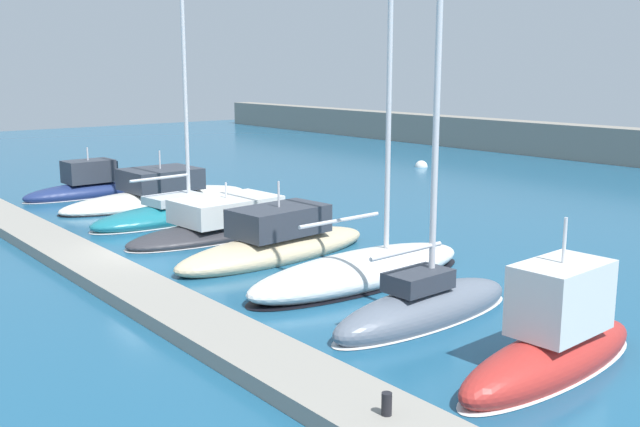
{
  "coord_description": "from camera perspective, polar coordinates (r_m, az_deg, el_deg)",
  "views": [
    {
      "loc": [
        23.66,
        -10.93,
        6.76
      ],
      "look_at": [
        3.59,
        5.0,
        1.66
      ],
      "focal_mm": 41.25,
      "sensor_mm": 36.0,
      "label": 1
    }
  ],
  "objects": [
    {
      "name": "ground_plane",
      "position": [
        26.93,
        -13.23,
        -3.59
      ],
      "size": [
        120.0,
        120.0,
        0.0
      ],
      "primitive_type": "plane",
      "color": "#1E567A"
    },
    {
      "name": "dock_pier",
      "position": [
        26.1,
        -17.36,
        -3.82
      ],
      "size": [
        35.09,
        1.98,
        0.4
      ],
      "primitive_type": "cube",
      "color": "gray",
      "rests_on": "ground_plane"
    },
    {
      "name": "motorboat_navy_nearest",
      "position": [
        41.2,
        -17.4,
        1.95
      ],
      "size": [
        2.41,
        7.29,
        2.92
      ],
      "rotation": [
        0.0,
        0.0,
        1.61
      ],
      "color": "navy",
      "rests_on": "ground_plane"
    },
    {
      "name": "motorboat_ivory_second",
      "position": [
        38.04,
        -12.36,
        1.33
      ],
      "size": [
        3.76,
        10.46,
        3.1
      ],
      "rotation": [
        0.0,
        0.0,
        1.61
      ],
      "color": "silver",
      "rests_on": "ground_plane"
    },
    {
      "name": "sailboat_teal_third",
      "position": [
        33.73,
        -11.08,
        0.17
      ],
      "size": [
        3.58,
        8.67,
        16.75
      ],
      "rotation": [
        0.0,
        0.0,
        1.67
      ],
      "color": "#19707F",
      "rests_on": "ground_plane"
    },
    {
      "name": "motorboat_charcoal_fourth",
      "position": [
        30.57,
        -7.16,
        -0.82
      ],
      "size": [
        3.69,
        9.44,
        2.44
      ],
      "rotation": [
        0.0,
        0.0,
        1.64
      ],
      "color": "#2D2D33",
      "rests_on": "ground_plane"
    },
    {
      "name": "motorboat_sand_fifth",
      "position": [
        26.73,
        -3.35,
        -2.3
      ],
      "size": [
        3.33,
        8.76,
        3.1
      ],
      "rotation": [
        0.0,
        0.0,
        1.67
      ],
      "color": "beige",
      "rests_on": "ground_plane"
    },
    {
      "name": "sailboat_white_sixth",
      "position": [
        23.67,
        3.22,
        -4.23
      ],
      "size": [
        2.95,
        8.96,
        17.79
      ],
      "rotation": [
        0.0,
        0.0,
        1.61
      ],
      "color": "white",
      "rests_on": "ground_plane"
    },
    {
      "name": "sailboat_slate_seventh",
      "position": [
        20.31,
        8.13,
        -7.07
      ],
      "size": [
        2.06,
        6.75,
        12.72
      ],
      "rotation": [
        0.0,
        0.0,
        1.61
      ],
      "color": "slate",
      "rests_on": "ground_plane"
    },
    {
      "name": "motorboat_red_eighth",
      "position": [
        17.6,
        17.72,
        -9.5
      ],
      "size": [
        2.0,
        6.55,
        3.9
      ],
      "rotation": [
        0.0,
        0.0,
        1.63
      ],
      "color": "#B72D28",
      "rests_on": "ground_plane"
    },
    {
      "name": "mooring_buoy_white",
      "position": [
        51.55,
        7.86,
        3.61
      ],
      "size": [
        0.88,
        0.88,
        0.88
      ],
      "primitive_type": "sphere",
      "color": "white",
      "rests_on": "ground_plane"
    },
    {
      "name": "dock_bollard",
      "position": [
        14.15,
        5.19,
        -14.5
      ],
      "size": [
        0.2,
        0.2,
        0.44
      ],
      "primitive_type": "cylinder",
      "color": "black",
      "rests_on": "dock_pier"
    }
  ]
}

